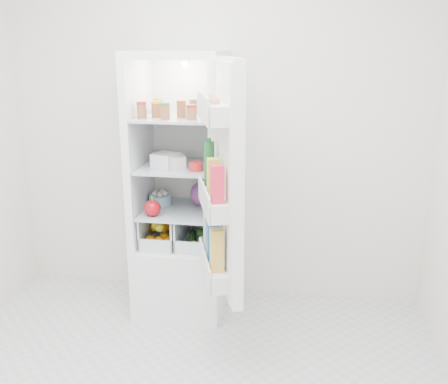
% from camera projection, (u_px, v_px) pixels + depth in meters
% --- Properties ---
extents(room_walls, '(3.02, 3.02, 2.61)m').
position_uv_depth(room_walls, '(154.00, 107.00, 2.05)').
color(room_walls, silver).
rests_on(room_walls, ground).
extents(refrigerator, '(0.60, 0.60, 1.80)m').
position_uv_depth(refrigerator, '(183.00, 217.00, 3.52)').
color(refrigerator, white).
rests_on(refrigerator, ground).
extents(shelf_low, '(0.49, 0.53, 0.01)m').
position_uv_depth(shelf_low, '(180.00, 210.00, 3.44)').
color(shelf_low, '#A8BBC5').
rests_on(shelf_low, refrigerator).
extents(shelf_mid, '(0.49, 0.53, 0.02)m').
position_uv_depth(shelf_mid, '(179.00, 166.00, 3.35)').
color(shelf_mid, '#A8BBC5').
rests_on(shelf_mid, refrigerator).
extents(shelf_top, '(0.49, 0.53, 0.02)m').
position_uv_depth(shelf_top, '(178.00, 117.00, 3.26)').
color(shelf_top, '#A8BBC5').
rests_on(shelf_top, refrigerator).
extents(crisper_left, '(0.23, 0.46, 0.22)m').
position_uv_depth(crisper_left, '(164.00, 227.00, 3.50)').
color(crisper_left, silver).
rests_on(crisper_left, refrigerator).
extents(crisper_right, '(0.23, 0.46, 0.22)m').
position_uv_depth(crisper_right, '(198.00, 229.00, 3.46)').
color(crisper_right, silver).
rests_on(crisper_right, refrigerator).
extents(condiment_jars, '(0.46, 0.34, 0.08)m').
position_uv_depth(condiment_jars, '(174.00, 111.00, 3.19)').
color(condiment_jars, '#B21919').
rests_on(condiment_jars, shelf_top).
extents(squeeze_bottle, '(0.07, 0.07, 0.20)m').
position_uv_depth(squeeze_bottle, '(214.00, 99.00, 3.35)').
color(squeeze_bottle, silver).
rests_on(squeeze_bottle, shelf_top).
extents(tub_white, '(0.18, 0.18, 0.09)m').
position_uv_depth(tub_white, '(165.00, 160.00, 3.29)').
color(tub_white, silver).
rests_on(tub_white, shelf_mid).
extents(tub_cream, '(0.17, 0.17, 0.08)m').
position_uv_depth(tub_cream, '(175.00, 161.00, 3.29)').
color(tub_cream, beige).
rests_on(tub_cream, shelf_mid).
extents(tin_red, '(0.09, 0.09, 0.06)m').
position_uv_depth(tin_red, '(196.00, 166.00, 3.19)').
color(tin_red, red).
rests_on(tin_red, shelf_mid).
extents(foil_tray, '(0.19, 0.17, 0.04)m').
position_uv_depth(foil_tray, '(163.00, 156.00, 3.53)').
color(foil_tray, silver).
rests_on(foil_tray, shelf_mid).
extents(red_cabbage, '(0.18, 0.18, 0.18)m').
position_uv_depth(red_cabbage, '(203.00, 194.00, 3.48)').
color(red_cabbage, '#5D1F5B').
rests_on(red_cabbage, shelf_low).
extents(bell_pepper, '(0.11, 0.11, 0.11)m').
position_uv_depth(bell_pepper, '(152.00, 208.00, 3.28)').
color(bell_pepper, '#BA0B14').
rests_on(bell_pepper, shelf_low).
extents(mushroom_bowl, '(0.18, 0.18, 0.07)m').
position_uv_depth(mushroom_bowl, '(160.00, 200.00, 3.52)').
color(mushroom_bowl, '#92C2DA').
rests_on(mushroom_bowl, shelf_low).
extents(citrus_pile, '(0.20, 0.31, 0.16)m').
position_uv_depth(citrus_pile, '(163.00, 232.00, 3.48)').
color(citrus_pile, orange).
rests_on(citrus_pile, refrigerator).
extents(veg_pile, '(0.16, 0.30, 0.10)m').
position_uv_depth(veg_pile, '(199.00, 235.00, 3.47)').
color(veg_pile, '#204B19').
rests_on(veg_pile, refrigerator).
extents(fridge_door, '(0.33, 0.59, 1.30)m').
position_uv_depth(fridge_door, '(224.00, 185.00, 2.75)').
color(fridge_door, white).
rests_on(fridge_door, refrigerator).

